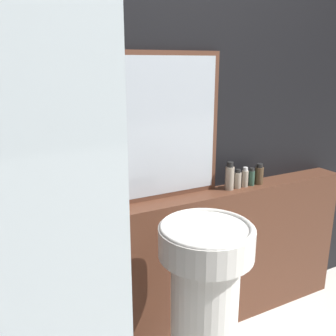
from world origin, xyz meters
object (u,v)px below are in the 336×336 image
pedestal_sink (204,308)px  lotion_bottle (245,178)px  mirror (153,128)px  shampoo_bottle (230,177)px  body_wash_bottle (252,177)px  towel_stack (52,213)px  conditioner_bottle (238,179)px  hand_soap_bottle (259,175)px

pedestal_sink → lotion_bottle: size_ratio=7.74×
mirror → lotion_bottle: mirror is taller
lotion_bottle → mirror: bearing=173.5°
shampoo_bottle → body_wash_bottle: shampoo_bottle is taller
towel_stack → conditioner_bottle: (1.07, 0.00, 0.00)m
mirror → pedestal_sink: bearing=-89.3°
conditioner_bottle → body_wash_bottle: 0.11m
pedestal_sink → mirror: size_ratio=1.19×
mirror → lotion_bottle: 0.66m
hand_soap_bottle → shampoo_bottle: bearing=-180.0°
pedestal_sink → shampoo_bottle: size_ratio=5.59×
shampoo_bottle → body_wash_bottle: size_ratio=1.53×
pedestal_sink → hand_soap_bottle: hand_soap_bottle is taller
mirror → shampoo_bottle: bearing=-8.1°
shampoo_bottle → hand_soap_bottle: 0.22m
shampoo_bottle → lotion_bottle: shampoo_bottle is taller
towel_stack → hand_soap_bottle: size_ratio=1.77×
towel_stack → hand_soap_bottle: bearing=0.0°
conditioner_bottle → hand_soap_bottle: size_ratio=0.89×
lotion_bottle → pedestal_sink: bearing=-141.9°
towel_stack → hand_soap_bottle: 1.24m
mirror → hand_soap_bottle: size_ratio=6.12×
pedestal_sink → towel_stack: size_ratio=4.11×
shampoo_bottle → conditioner_bottle: (0.06, 0.00, -0.02)m
body_wash_bottle → shampoo_bottle: bearing=180.0°
towel_stack → body_wash_bottle: bearing=-0.0°
conditioner_bottle → mirror: bearing=172.8°
pedestal_sink → lotion_bottle: bearing=38.1°
pedestal_sink → lotion_bottle: 0.83m
towel_stack → body_wash_bottle: (1.18, -0.00, 0.00)m
mirror → lotion_bottle: bearing=-6.5°
conditioner_bottle → lotion_bottle: 0.05m
lotion_bottle → shampoo_bottle: bearing=-180.0°
mirror → towel_stack: (-0.56, -0.07, -0.34)m
towel_stack → shampoo_bottle: bearing=-0.0°
mirror → shampoo_bottle: (0.46, -0.07, -0.31)m
mirror → body_wash_bottle: mirror is taller
mirror → hand_soap_bottle: 0.76m
towel_stack → body_wash_bottle: size_ratio=2.08×
mirror → body_wash_bottle: bearing=-6.0°
pedestal_sink → conditioner_bottle: bearing=40.9°
mirror → conditioner_bottle: bearing=-7.2°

